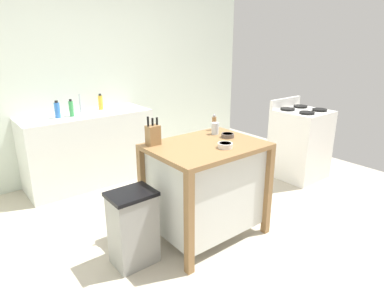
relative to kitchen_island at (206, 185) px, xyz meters
name	(u,v)px	position (x,y,z in m)	size (l,w,h in m)	color
ground_plane	(187,236)	(-0.17, 0.06, -0.50)	(6.18, 6.18, 0.00)	#BCB29E
wall_back	(87,76)	(-0.17, 2.17, 0.80)	(5.18, 0.10, 2.60)	silver
kitchen_island	(206,185)	(0.00, 0.00, 0.00)	(0.98, 0.75, 0.89)	olive
knife_block	(153,135)	(-0.37, 0.27, 0.48)	(0.11, 0.09, 0.25)	olive
bowl_stoneware_deep	(228,135)	(0.29, 0.03, 0.41)	(0.12, 0.12, 0.04)	#564C47
bowl_ceramic_small	(225,145)	(0.06, -0.18, 0.41)	(0.13, 0.13, 0.04)	silver
drinking_cup	(215,128)	(0.27, 0.18, 0.45)	(0.07, 0.07, 0.11)	silver
pepper_grinder	(214,123)	(0.37, 0.31, 0.47)	(0.04, 0.04, 0.16)	#9E7042
trash_bin	(133,228)	(-0.73, 0.04, -0.18)	(0.36, 0.28, 0.63)	gray
sink_counter	(89,148)	(-0.37, 1.82, -0.05)	(1.54, 0.60, 0.90)	silver
sink_faucet	(80,103)	(-0.37, 1.96, 0.51)	(0.02, 0.02, 0.22)	#B7BCC1
bottle_dish_soap	(71,108)	(-0.55, 1.77, 0.49)	(0.05, 0.05, 0.20)	green
bottle_spray_cleaner	(101,102)	(-0.12, 1.93, 0.49)	(0.06, 0.06, 0.20)	yellow
bottle_hand_soap	(57,110)	(-0.70, 1.79, 0.49)	(0.06, 0.06, 0.20)	blue
stove	(300,143)	(1.87, 0.27, -0.04)	(0.60, 0.60, 1.02)	white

